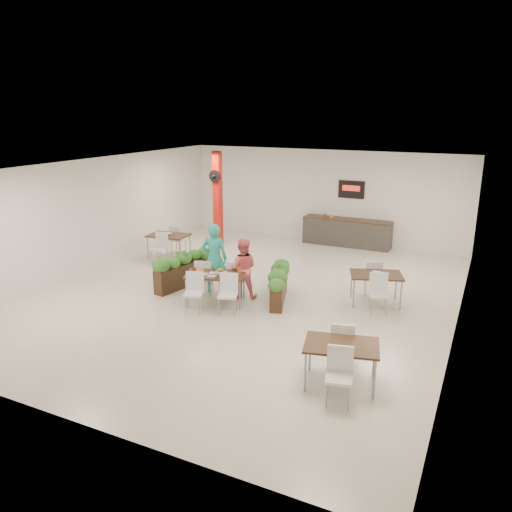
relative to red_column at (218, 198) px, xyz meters
The scene contains 12 objects.
ground 5.11m from the red_column, 51.64° to the right, with size 12.00×12.00×0.00m, color beige.
room_shell 4.85m from the red_column, 51.64° to the right, with size 10.10×12.10×3.22m.
red_column is the anchor object (origin of this frame).
service_counter 4.56m from the red_column, 25.00° to the left, with size 3.00×0.64×2.20m.
main_table 5.49m from the red_column, 60.95° to the right, with size 1.68×1.93×0.92m.
diner_man 4.69m from the red_column, 61.24° to the right, with size 0.66×0.43×1.81m, color teal.
diner_woman 5.14m from the red_column, 53.28° to the right, with size 0.73×0.57×1.51m, color #F66D6F.
planter_left 4.34m from the red_column, 72.65° to the right, with size 0.73×1.94×1.03m.
planter_right 5.61m from the red_column, 44.50° to the right, with size 0.85×1.77×0.96m.
side_table_a 2.32m from the red_column, 108.01° to the right, with size 1.31×1.65×0.92m.
side_table_b 6.90m from the red_column, 26.56° to the right, with size 1.41×1.67×0.92m.
side_table_c 9.55m from the red_column, 47.56° to the right, with size 1.40×1.67×0.92m.
Camera 1 is at (5.40, -10.67, 4.53)m, focal length 35.00 mm.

